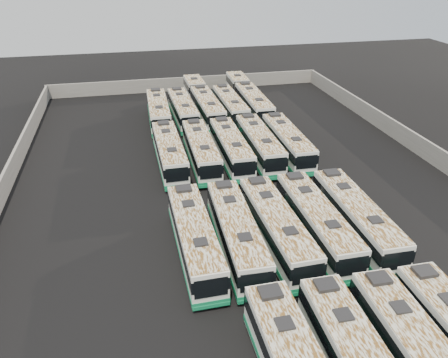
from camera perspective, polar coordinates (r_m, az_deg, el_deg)
ground at (r=42.56m, az=2.36°, el=-1.96°), size 140.00×140.00×0.00m
perimeter_wall at (r=42.03m, az=2.39°, el=-0.66°), size 45.20×73.20×2.20m
bus_midfront_far_left at (r=33.44m, az=-3.86°, el=-7.68°), size 2.75×12.17×3.42m
bus_midfront_left at (r=33.88m, az=1.63°, el=-7.07°), size 2.89×12.23×3.43m
bus_midfront_center at (r=34.70m, az=6.85°, el=-6.33°), size 2.89×12.30×3.45m
bus_midfront_right at (r=35.92m, az=11.95°, el=-5.48°), size 2.60×12.26×3.45m
bus_midfront_far_right at (r=37.25m, az=16.84°, el=-4.85°), size 2.78×12.30×3.46m
bus_midback_far_left at (r=47.41m, az=-7.14°, el=3.46°), size 2.72×12.10×3.40m
bus_midback_left at (r=47.66m, az=-3.03°, el=3.77°), size 2.66×12.02×3.38m
bus_midback_center at (r=48.27m, az=0.92°, el=4.13°), size 2.62×12.02×3.38m
bus_midback_right at (r=49.25m, az=4.62°, el=4.59°), size 2.78×12.27×3.45m
bus_midback_far_right at (r=50.16m, az=8.27°, el=4.79°), size 2.77×12.10×3.40m
bus_back_far_left at (r=60.12m, az=-8.56°, el=8.72°), size 2.86×12.19×3.42m
bus_back_left at (r=60.44m, az=-5.40°, el=8.99°), size 2.84×12.04×3.38m
bus_back_center at (r=63.85m, az=-2.79°, el=10.16°), size 2.93×19.13×3.46m
bus_back_right at (r=61.61m, az=0.81°, el=9.48°), size 2.63×12.01×3.38m
bus_back_far_right at (r=65.49m, az=3.13°, el=10.63°), size 3.08×19.40×3.51m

